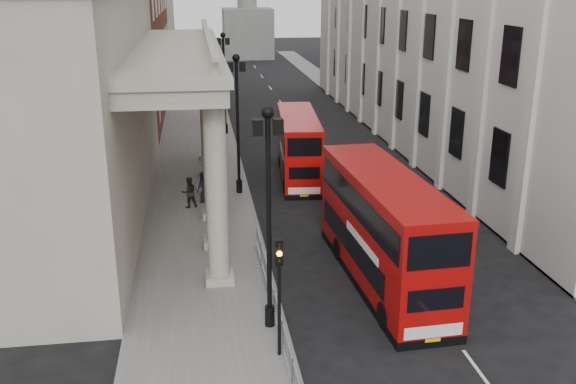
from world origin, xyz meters
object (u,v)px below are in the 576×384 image
object	(u,v)px
lamp_post_north	(224,76)
traffic_light	(279,276)
lamp_post_south	(269,205)
bus_near	(384,228)
pedestrian_a	(210,195)
bus_far	(298,145)
pedestrian_c	(205,187)
pedestrian_b	(189,192)
lamp_post_mid	(237,115)

from	to	relation	value
lamp_post_north	traffic_light	distance (m)	34.07
lamp_post_south	lamp_post_north	bearing A→B (deg)	90.00
lamp_post_south	bus_near	size ratio (longest dim) A/B	0.75
lamp_post_south	pedestrian_a	bearing A→B (deg)	98.07
bus_near	traffic_light	bearing A→B (deg)	-137.34
bus_far	pedestrian_a	size ratio (longest dim) A/B	5.07
bus_far	pedestrian_c	distance (m)	7.80
lamp_post_north	pedestrian_c	bearing A→B (deg)	-96.83
pedestrian_a	lamp_post_south	bearing A→B (deg)	-95.06
traffic_light	pedestrian_b	xyz separation A→B (m)	(-3.10, 15.75, -2.09)
lamp_post_south	bus_far	distance (m)	19.72
pedestrian_c	bus_near	bearing A→B (deg)	-25.79
pedestrian_b	pedestrian_c	distance (m)	1.20
bus_near	pedestrian_b	xyz separation A→B (m)	(-8.27, 10.47, -1.47)
lamp_post_north	traffic_light	world-z (taller)	lamp_post_north
bus_near	pedestrian_a	xyz separation A→B (m)	(-7.09, 9.55, -1.40)
pedestrian_b	bus_near	bearing A→B (deg)	114.98
lamp_post_mid	pedestrian_b	bearing A→B (deg)	-142.83
bus_near	pedestrian_a	size ratio (longest dim) A/B	5.78
pedestrian_a	pedestrian_c	size ratio (longest dim) A/B	1.04
lamp_post_south	pedestrian_a	size ratio (longest dim) A/B	4.32
lamp_post_south	lamp_post_mid	size ratio (longest dim) A/B	1.00
bus_far	pedestrian_b	distance (m)	8.99
bus_near	pedestrian_b	distance (m)	13.42
bus_near	pedestrian_b	bearing A→B (deg)	125.36
lamp_post_south	traffic_light	bearing A→B (deg)	-87.16
lamp_post_south	lamp_post_mid	bearing A→B (deg)	90.00
bus_far	traffic_light	bearing A→B (deg)	-95.97
lamp_post_mid	pedestrian_a	size ratio (longest dim) A/B	4.32
pedestrian_c	traffic_light	bearing A→B (deg)	-51.41
pedestrian_c	pedestrian_b	bearing A→B (deg)	-107.59
lamp_post_mid	pedestrian_b	distance (m)	5.42
lamp_post_south	pedestrian_b	world-z (taller)	lamp_post_south
lamp_post_south	lamp_post_north	size ratio (longest dim) A/B	1.00
lamp_post_north	pedestrian_a	xyz separation A→B (m)	(-1.82, -19.19, -3.83)
pedestrian_b	pedestrian_c	bearing A→B (deg)	-151.93
bus_near	lamp_post_mid	bearing A→B (deg)	109.53
lamp_post_mid	pedestrian_b	xyz separation A→B (m)	(-3.00, -2.27, -3.90)
lamp_post_mid	pedestrian_c	distance (m)	4.64
lamp_post_mid	lamp_post_north	xyz separation A→B (m)	(0.00, 16.00, 0.00)
lamp_post_north	traffic_light	xyz separation A→B (m)	(0.10, -34.02, -1.80)
bus_far	pedestrian_c	xyz separation A→B (m)	(-6.23, -4.57, -1.12)
lamp_post_mid	pedestrian_a	distance (m)	5.30
lamp_post_south	traffic_light	world-z (taller)	lamp_post_south
lamp_post_mid	traffic_light	bearing A→B (deg)	-89.68
lamp_post_south	bus_near	distance (m)	6.66
pedestrian_a	bus_near	bearing A→B (deg)	-66.54
lamp_post_mid	bus_near	distance (m)	14.00
lamp_post_north	pedestrian_c	distance (m)	18.02
pedestrian_b	pedestrian_c	xyz separation A→B (m)	(0.90, 0.80, 0.03)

